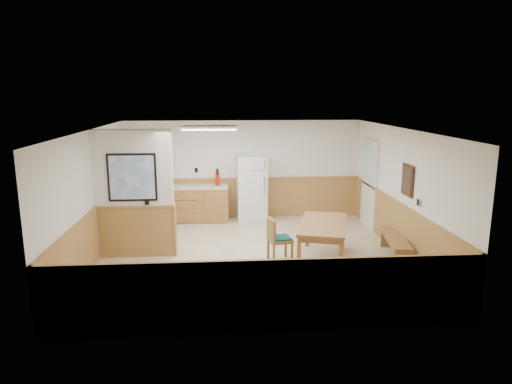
{
  "coord_description": "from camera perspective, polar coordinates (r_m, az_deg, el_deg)",
  "views": [
    {
      "loc": [
        -0.54,
        -8.56,
        3.15
      ],
      "look_at": [
        0.13,
        0.4,
        1.21
      ],
      "focal_mm": 32.0,
      "sensor_mm": 36.0,
      "label": 1
    }
  ],
  "objects": [
    {
      "name": "refrigerator",
      "position": [
        11.46,
        -0.55,
        0.46
      ],
      "size": [
        0.76,
        0.73,
        1.66
      ],
      "rotation": [
        0.0,
        0.0,
        0.04
      ],
      "color": "silver",
      "rests_on": "ground"
    },
    {
      "name": "fire_extinguisher",
      "position": [
        11.45,
        -4.84,
        1.74
      ],
      "size": [
        0.11,
        0.11,
        0.43
      ],
      "rotation": [
        0.0,
        0.0,
        0.05
      ],
      "color": "#B01D09",
      "rests_on": "kitchen_counter"
    },
    {
      "name": "dining_chair",
      "position": [
        8.73,
        2.49,
        -5.57
      ],
      "size": [
        0.64,
        0.49,
        0.85
      ],
      "rotation": [
        0.0,
        0.0,
        0.2
      ],
      "color": "brown",
      "rests_on": "ground"
    },
    {
      "name": "right_wall",
      "position": [
        9.46,
        17.78,
        -0.02
      ],
      "size": [
        0.02,
        6.0,
        2.5
      ],
      "primitive_type": "cube",
      "color": "white",
      "rests_on": "ground"
    },
    {
      "name": "wall_painting",
      "position": [
        9.12,
        18.4,
        1.42
      ],
      "size": [
        0.04,
        0.5,
        0.6
      ],
      "color": "#332014",
      "rests_on": "right_wall"
    },
    {
      "name": "ground",
      "position": [
        9.14,
        -0.65,
        -8.01
      ],
      "size": [
        6.0,
        6.0,
        0.0
      ],
      "primitive_type": "plane",
      "color": "#C9B090",
      "rests_on": "ground"
    },
    {
      "name": "wainscot_left",
      "position": [
        9.29,
        -19.41,
        -5.14
      ],
      "size": [
        0.04,
        6.0,
        1.0
      ],
      "primitive_type": "cube",
      "color": "#AA7644",
      "rests_on": "ground"
    },
    {
      "name": "dining_table",
      "position": [
        8.8,
        8.39,
        -4.44
      ],
      "size": [
        1.29,
        1.87,
        0.75
      ],
      "rotation": [
        0.0,
        0.0,
        -0.28
      ],
      "color": "brown",
      "rests_on": "ground"
    },
    {
      "name": "fluorescent_fixture",
      "position": [
        9.89,
        -5.85,
        8.01
      ],
      "size": [
        1.2,
        0.3,
        0.09
      ],
      "color": "silver",
      "rests_on": "ceiling"
    },
    {
      "name": "ceiling",
      "position": [
        8.61,
        -0.69,
        7.82
      ],
      "size": [
        6.0,
        6.0,
        0.02
      ],
      "primitive_type": "cube",
      "color": "white",
      "rests_on": "back_wall"
    },
    {
      "name": "wainscot_right",
      "position": [
        9.63,
        17.38,
        -4.39
      ],
      "size": [
        0.04,
        6.0,
        1.0
      ],
      "primitive_type": "cube",
      "color": "#AA7644",
      "rests_on": "ground"
    },
    {
      "name": "kitchen_window",
      "position": [
        11.75,
        -11.91,
        4.07
      ],
      "size": [
        0.8,
        0.04,
        1.0
      ],
      "color": "silver",
      "rests_on": "back_wall"
    },
    {
      "name": "soap_bottle",
      "position": [
        11.61,
        -12.29,
        1.18
      ],
      "size": [
        0.08,
        0.08,
        0.19
      ],
      "primitive_type": "cylinder",
      "rotation": [
        0.0,
        0.0,
        0.28
      ],
      "color": "#167D2D",
      "rests_on": "kitchen_counter"
    },
    {
      "name": "left_wall",
      "position": [
        9.11,
        -19.86,
        -0.62
      ],
      "size": [
        0.02,
        6.0,
        2.5
      ],
      "primitive_type": "cube",
      "color": "white",
      "rests_on": "ground"
    },
    {
      "name": "wainscot_back",
      "position": [
        11.86,
        -1.58,
        -0.76
      ],
      "size": [
        6.0,
        0.04,
        1.0
      ],
      "primitive_type": "cube",
      "color": "#AA7644",
      "rests_on": "ground"
    },
    {
      "name": "kitchen_counter",
      "position": [
        11.58,
        -7.49,
        -1.38
      ],
      "size": [
        2.2,
        0.61,
        1.0
      ],
      "color": "olive",
      "rests_on": "ground"
    },
    {
      "name": "exterior_door",
      "position": [
        11.23,
        13.96,
        1.02
      ],
      "size": [
        0.07,
        1.02,
        2.15
      ],
      "color": "silver",
      "rests_on": "ground"
    },
    {
      "name": "back_wall",
      "position": [
        11.73,
        -1.61,
        2.83
      ],
      "size": [
        6.0,
        0.02,
        2.5
      ],
      "primitive_type": "cube",
      "color": "white",
      "rests_on": "ground"
    },
    {
      "name": "partition_wall",
      "position": [
        9.13,
        -14.99,
        -0.4
      ],
      "size": [
        1.5,
        0.2,
        2.5
      ],
      "color": "white",
      "rests_on": "ground"
    },
    {
      "name": "dining_bench",
      "position": [
        9.3,
        17.06,
        -5.98
      ],
      "size": [
        0.58,
        1.54,
        0.45
      ],
      "rotation": [
        0.0,
        0.0,
        -0.17
      ],
      "color": "brown",
      "rests_on": "ground"
    }
  ]
}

